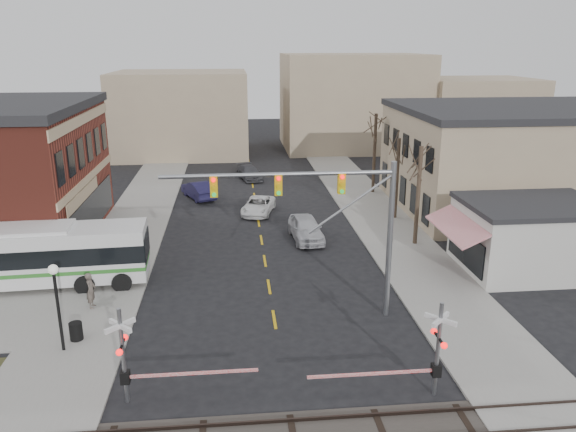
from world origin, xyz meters
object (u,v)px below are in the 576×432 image
object	(u,v)px
trash_bin	(76,331)
car_a	(306,228)
rr_crossing_west	(135,357)
pedestrian_near	(91,290)
street_lamp	(56,289)
transit_bus	(25,256)
car_c	(258,206)
traffic_signal_mast	(330,208)
pedestrian_far	(89,265)
car_b	(198,190)
rr_crossing_east	(427,351)
car_d	(250,173)

from	to	relation	value
trash_bin	car_a	size ratio (longest dim) A/B	0.17
rr_crossing_west	trash_bin	bearing A→B (deg)	125.90
rr_crossing_west	pedestrian_near	world-z (taller)	rr_crossing_west
street_lamp	pedestrian_near	xyz separation A→B (m)	(0.31, 4.25, -2.00)
transit_bus	car_c	size ratio (longest dim) A/B	2.86
car_a	street_lamp	bearing A→B (deg)	-136.54
traffic_signal_mast	pedestrian_far	world-z (taller)	traffic_signal_mast
car_b	car_c	distance (m)	7.29
rr_crossing_east	car_c	world-z (taller)	rr_crossing_east
rr_crossing_east	pedestrian_near	xyz separation A→B (m)	(-14.80, 8.99, -0.89)
traffic_signal_mast	car_c	world-z (taller)	traffic_signal_mast
car_d	car_c	bearing A→B (deg)	-102.28
car_a	transit_bus	bearing A→B (deg)	-162.66
rr_crossing_west	traffic_signal_mast	bearing A→B (deg)	36.01
car_a	pedestrian_far	bearing A→B (deg)	-159.85
transit_bus	traffic_signal_mast	xyz separation A→B (m)	(16.35, -5.28, 3.87)
rr_crossing_west	car_c	xyz separation A→B (m)	(5.88, 24.70, -1.31)
car_c	transit_bus	bearing A→B (deg)	-121.69
street_lamp	car_a	xyz separation A→B (m)	(12.84, 13.96, -2.24)
car_c	street_lamp	bearing A→B (deg)	-101.03
transit_bus	rr_crossing_east	size ratio (longest dim) A/B	2.41
street_lamp	pedestrian_near	distance (m)	4.71
rr_crossing_west	pedestrian_far	world-z (taller)	rr_crossing_west
car_b	car_d	bearing A→B (deg)	-148.53
traffic_signal_mast	car_c	distance (m)	19.40
rr_crossing_west	rr_crossing_east	bearing A→B (deg)	-3.65
traffic_signal_mast	rr_crossing_west	bearing A→B (deg)	-143.99
car_b	pedestrian_near	world-z (taller)	pedestrian_near
car_a	pedestrian_far	distance (m)	14.79
rr_crossing_east	car_c	size ratio (longest dim) A/B	1.19
car_c	pedestrian_near	bearing A→B (deg)	-105.68
traffic_signal_mast	rr_crossing_east	distance (m)	8.33
traffic_signal_mast	pedestrian_near	size ratio (longest dim) A/B	5.78
rr_crossing_west	car_c	size ratio (longest dim) A/B	1.19
trash_bin	car_d	xyz separation A→B (m)	(9.14, 31.95, 0.13)
car_b	car_c	size ratio (longest dim) A/B	1.00
street_lamp	car_b	world-z (taller)	street_lamp
rr_crossing_west	car_d	distance (m)	37.31
traffic_signal_mast	car_d	xyz separation A→B (m)	(-2.94, 30.69, -5.12)
pedestrian_near	car_a	bearing A→B (deg)	-50.67
street_lamp	car_d	bearing A→B (deg)	73.88
transit_bus	trash_bin	xyz separation A→B (m)	(4.28, -6.54, -1.39)
car_a	car_b	bearing A→B (deg)	120.44
car_d	rr_crossing_west	bearing A→B (deg)	-112.34
car_d	pedestrian_far	bearing A→B (deg)	-125.91
rr_crossing_west	car_b	xyz separation A→B (m)	(0.77, 29.90, -1.19)
rr_crossing_east	trash_bin	size ratio (longest dim) A/B	6.59
car_a	car_b	world-z (taller)	car_a
traffic_signal_mast	trash_bin	distance (m)	13.23
rr_crossing_west	trash_bin	world-z (taller)	rr_crossing_west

